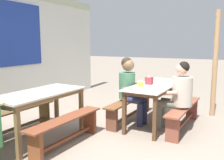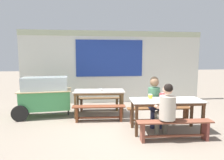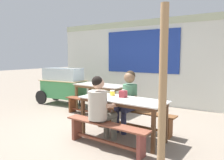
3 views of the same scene
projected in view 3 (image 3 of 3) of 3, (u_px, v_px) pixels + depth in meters
The scene contains 15 objects.
ground_plane at pixel (94, 127), 4.74m from camera, with size 40.00×40.00×0.00m, color gray.
backdrop_wall at pixel (146, 60), 6.99m from camera, with size 6.88×0.23×2.73m.
dining_table_far at pixel (101, 88), 6.02m from camera, with size 1.54×0.80×0.76m.
dining_table_near at pixel (122, 103), 4.03m from camera, with size 1.71×0.74×0.76m.
bench_far_back at pixel (112, 99), 6.49m from camera, with size 1.42×0.35×0.43m.
bench_far_front at pixel (88, 105), 5.65m from camera, with size 1.46×0.36×0.43m.
bench_near_back at pixel (136, 117), 4.49m from camera, with size 1.71×0.34×0.43m.
bench_near_front at pixel (106, 131), 3.64m from camera, with size 1.62×0.33×0.43m.
food_cart at pixel (63, 84), 6.96m from camera, with size 1.82×0.86×1.18m.
person_near_front at pixel (100, 106), 3.76m from camera, with size 0.46×0.59×1.22m.
person_right_near_table at pixel (128, 96), 4.48m from camera, with size 0.45×0.55×1.26m.
tissue_box at pixel (123, 94), 4.14m from camera, with size 0.12×0.13×0.16m.
condiment_jar at pixel (112, 93), 4.34m from camera, with size 0.10×0.10×0.10m.
soup_bowl at pixel (102, 84), 5.95m from camera, with size 0.14×0.14×0.05m, color silver.
wooden_support_post at pixel (163, 94), 2.64m from camera, with size 0.10×0.10×2.18m, color #A57E55.
Camera 3 is at (2.81, -3.67, 1.55)m, focal length 34.40 mm.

